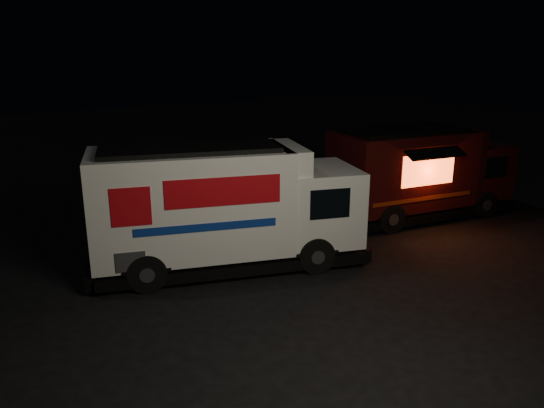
{
  "coord_description": "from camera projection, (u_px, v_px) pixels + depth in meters",
  "views": [
    {
      "loc": [
        -5.93,
        -8.37,
        5.26
      ],
      "look_at": [
        1.07,
        2.0,
        1.56
      ],
      "focal_mm": 35.0,
      "sensor_mm": 36.0,
      "label": 1
    }
  ],
  "objects": [
    {
      "name": "red_truck",
      "position": [
        422.0,
        172.0,
        16.92
      ],
      "size": [
        6.52,
        3.32,
        2.9
      ],
      "primitive_type": null,
      "rotation": [
        0.0,
        0.0,
        -0.17
      ],
      "color": "#33090E",
      "rests_on": "ground"
    },
    {
      "name": "ground",
      "position": [
        283.0,
        304.0,
        11.32
      ],
      "size": [
        80.0,
        80.0,
        0.0
      ],
      "primitive_type": "plane",
      "color": "black",
      "rests_on": "ground"
    },
    {
      "name": "white_truck",
      "position": [
        228.0,
        206.0,
        12.96
      ],
      "size": [
        7.19,
        4.4,
        3.08
      ],
      "primitive_type": null,
      "rotation": [
        0.0,
        0.0,
        -0.33
      ],
      "color": "white",
      "rests_on": "ground"
    }
  ]
}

